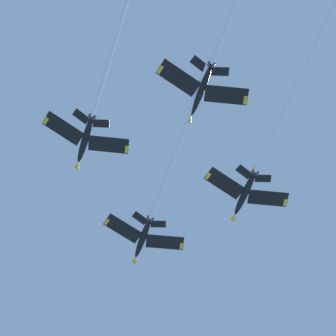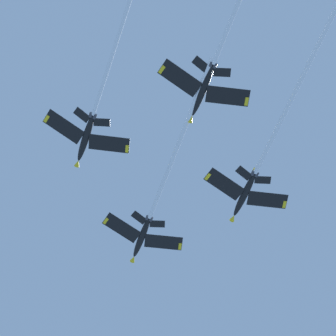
{
  "view_description": "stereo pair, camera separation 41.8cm",
  "coord_description": "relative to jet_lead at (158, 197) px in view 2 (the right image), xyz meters",
  "views": [
    {
      "loc": [
        15.56,
        -7.17,
        1.98
      ],
      "look_at": [
        -8.87,
        -1.61,
        119.11
      ],
      "focal_mm": 57.21,
      "sensor_mm": 36.0,
      "label": 1
    },
    {
      "loc": [
        15.46,
        -7.58,
        1.98
      ],
      "look_at": [
        -8.87,
        -1.61,
        119.11
      ],
      "focal_mm": 57.21,
      "sensor_mm": 36.0,
      "label": 2
    }
  ],
  "objects": [
    {
      "name": "jet_lead",
      "position": [
        0.0,
        0.0,
        0.0
      ],
      "size": [
        52.26,
        20.08,
        14.34
      ],
      "color": "black"
    },
    {
      "name": "jet_left_wing",
      "position": [
        18.82,
        -17.59,
        -4.16
      ],
      "size": [
        50.94,
        20.03,
        15.39
      ],
      "color": "black"
    },
    {
      "name": "jet_slot",
      "position": [
        37.28,
        4.67,
        -9.75
      ],
      "size": [
        51.98,
        20.05,
        14.54
      ],
      "color": "black"
    },
    {
      "name": "jet_right_wing",
      "position": [
        16.66,
        20.37,
        -3.85
      ],
      "size": [
        51.96,
        20.06,
        14.79
      ],
      "color": "black"
    }
  ]
}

